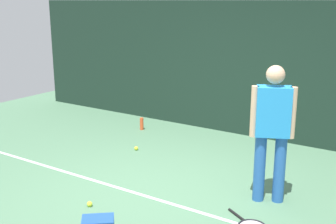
{
  "coord_description": "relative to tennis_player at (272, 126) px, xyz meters",
  "views": [
    {
      "loc": [
        2.97,
        -4.14,
        2.42
      ],
      "look_at": [
        0.0,
        0.4,
        1.0
      ],
      "focal_mm": 45.61,
      "sensor_mm": 36.0,
      "label": 1
    }
  ],
  "objects": [
    {
      "name": "tennis_player",
      "position": [
        0.0,
        0.0,
        0.0
      ],
      "size": [
        0.49,
        0.37,
        1.7
      ],
      "rotation": [
        0.0,
        0.0,
        0.43
      ],
      "color": "#2659A5",
      "rests_on": "ground"
    },
    {
      "name": "water_bottle",
      "position": [
        -3.12,
        1.56,
        -0.85
      ],
      "size": [
        0.07,
        0.07,
        0.24
      ],
      "primitive_type": "cylinder",
      "color": "#D84C26",
      "rests_on": "ground"
    },
    {
      "name": "court_line",
      "position": [
        -1.34,
        -0.74,
        -0.96
      ],
      "size": [
        9.0,
        0.05,
        0.0
      ],
      "primitive_type": "cube",
      "color": "white",
      "rests_on": "ground"
    },
    {
      "name": "ground_plane",
      "position": [
        -1.34,
        -0.63,
        -0.97
      ],
      "size": [
        12.0,
        12.0,
        0.0
      ],
      "primitive_type": "plane",
      "color": "#4C7556"
    },
    {
      "name": "back_fence",
      "position": [
        -1.34,
        2.37,
        0.25
      ],
      "size": [
        10.0,
        0.1,
        2.43
      ],
      "primitive_type": "cube",
      "color": "#192D23",
      "rests_on": "ground"
    },
    {
      "name": "tennis_ball_by_fence",
      "position": [
        -2.5,
        0.57,
        -0.93
      ],
      "size": [
        0.07,
        0.07,
        0.07
      ],
      "primitive_type": "sphere",
      "color": "#CCE033",
      "rests_on": "ground"
    },
    {
      "name": "tennis_ball_near_player",
      "position": [
        -1.75,
        -1.34,
        -0.93
      ],
      "size": [
        0.07,
        0.07,
        0.07
      ],
      "primitive_type": "sphere",
      "color": "#CCE033",
      "rests_on": "ground"
    }
  ]
}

